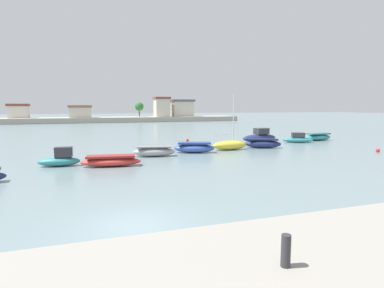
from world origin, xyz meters
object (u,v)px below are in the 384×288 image
(moored_boat_3, at_px, (154,151))
(moored_boat_7, at_px, (260,137))
(moored_boat_9, at_px, (318,137))
(mooring_buoy_0, at_px, (378,150))
(moored_boat_1, at_px, (60,159))
(moored_boat_8, at_px, (298,139))
(moored_boat_5, at_px, (230,145))
(mooring_bollard, at_px, (286,251))
(mooring_buoy_1, at_px, (187,140))
(moored_boat_2, at_px, (111,161))
(moored_boat_4, at_px, (194,148))
(moored_boat_6, at_px, (263,144))

(moored_boat_3, relative_size, moored_boat_7, 0.77)
(moored_boat_9, xyz_separation_m, mooring_buoy_0, (-1.92, -11.54, -0.29))
(moored_boat_1, distance_m, moored_boat_8, 30.56)
(moored_boat_5, height_order, moored_boat_8, moored_boat_5)
(mooring_bollard, bearing_deg, moored_boat_8, 52.35)
(moored_boat_8, bearing_deg, moored_boat_3, -141.41)
(moored_boat_5, height_order, moored_boat_9, moored_boat_5)
(mooring_buoy_1, bearing_deg, mooring_buoy_0, -44.24)
(moored_boat_1, bearing_deg, moored_boat_8, 19.44)
(moored_boat_1, bearing_deg, moored_boat_2, -14.35)
(moored_boat_4, distance_m, mooring_buoy_1, 10.59)
(moored_boat_5, relative_size, moored_boat_6, 1.43)
(moored_boat_1, height_order, moored_boat_6, moored_boat_1)
(moored_boat_2, xyz_separation_m, moored_boat_6, (18.03, 5.87, 0.10))
(moored_boat_2, height_order, moored_boat_7, moored_boat_7)
(moored_boat_6, distance_m, moored_boat_9, 12.91)
(moored_boat_4, height_order, mooring_buoy_1, moored_boat_4)
(moored_boat_2, distance_m, mooring_buoy_0, 28.16)
(mooring_bollard, xyz_separation_m, mooring_buoy_1, (9.18, 36.17, -1.83))
(mooring_buoy_0, bearing_deg, moored_boat_8, 104.55)
(moored_boat_9, relative_size, mooring_buoy_1, 10.57)
(moored_boat_5, bearing_deg, moored_boat_4, -172.86)
(moored_boat_4, distance_m, moored_boat_8, 17.03)
(mooring_buoy_1, bearing_deg, moored_boat_5, -77.38)
(moored_boat_7, distance_m, mooring_buoy_1, 10.19)
(moored_boat_1, bearing_deg, moored_boat_7, 26.77)
(moored_boat_7, bearing_deg, moored_boat_1, -165.66)
(moored_boat_8, bearing_deg, moored_boat_1, -140.78)
(moored_boat_4, relative_size, mooring_buoy_1, 11.30)
(mooring_bollard, relative_size, moored_boat_9, 0.16)
(mooring_buoy_0, bearing_deg, moored_boat_1, 175.73)
(mooring_bollard, xyz_separation_m, moored_boat_6, (15.76, 26.79, -1.51))
(moored_boat_7, bearing_deg, moored_boat_5, -149.37)
(moored_boat_2, relative_size, moored_boat_8, 1.20)
(moored_boat_4, height_order, moored_boat_6, moored_boat_4)
(moored_boat_2, distance_m, moored_boat_5, 14.74)
(moored_boat_7, bearing_deg, moored_boat_8, -35.03)
(moored_boat_4, xyz_separation_m, moored_boat_9, (21.06, 5.58, -0.03))
(moored_boat_2, height_order, moored_boat_8, moored_boat_8)
(moored_boat_2, xyz_separation_m, moored_boat_9, (30.07, 10.53, 0.07))
(mooring_bollard, bearing_deg, moored_boat_7, 60.11)
(mooring_bollard, height_order, moored_boat_1, mooring_bollard)
(moored_boat_6, bearing_deg, moored_boat_7, 86.24)
(moored_boat_9, bearing_deg, moored_boat_4, -167.50)
(moored_boat_3, bearing_deg, moored_boat_9, 24.17)
(moored_boat_6, height_order, moored_boat_7, moored_boat_7)
(moored_boat_1, distance_m, moored_boat_7, 26.96)
(mooring_bollard, height_order, moored_boat_3, mooring_bollard)
(moored_boat_9, bearing_deg, moored_boat_6, -161.17)
(moored_boat_1, distance_m, mooring_buoy_1, 20.79)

